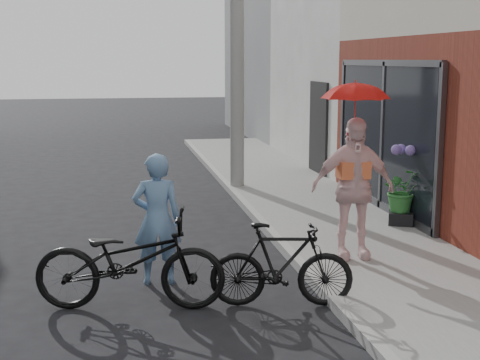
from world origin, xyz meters
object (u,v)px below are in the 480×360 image
object	(u,v)px
utility_pole	(237,14)
bike_left	(130,261)
bike_right	(282,265)
kimono_woman	(353,188)
planter	(401,218)
officer	(157,219)

from	to	relation	value
utility_pole	bike_left	distance (m)	7.24
bike_right	kimono_woman	bearing A→B (deg)	-34.07
utility_pole	kimono_woman	distance (m)	5.76
utility_pole	bike_right	bearing A→B (deg)	-96.32
utility_pole	bike_right	size ratio (longest dim) A/B	4.53
utility_pole	planter	bearing A→B (deg)	-62.59
kimono_woman	planter	world-z (taller)	kimono_woman
utility_pole	kimono_woman	bearing A→B (deg)	-84.17
officer	planter	distance (m)	4.28
bike_left	utility_pole	bearing A→B (deg)	-9.78
bike_left	officer	bearing A→B (deg)	-13.00
officer	bike_right	xyz separation A→B (m)	(1.26, -1.01, -0.32)
officer	bike_left	xyz separation A→B (m)	(-0.34, -0.78, -0.25)
officer	planter	xyz separation A→B (m)	(3.87, 1.74, -0.57)
bike_left	kimono_woman	distance (m)	3.05
bike_right	officer	bearing A→B (deg)	62.48
officer	planter	bearing A→B (deg)	-153.42
officer	bike_left	world-z (taller)	officer
utility_pole	officer	world-z (taller)	utility_pole
bike_left	bike_right	bearing A→B (deg)	-87.32
utility_pole	bike_left	bearing A→B (deg)	-110.50
bike_left	kimono_woman	bearing A→B (deg)	-59.82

